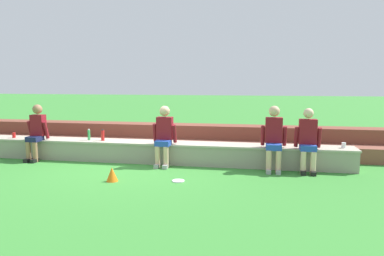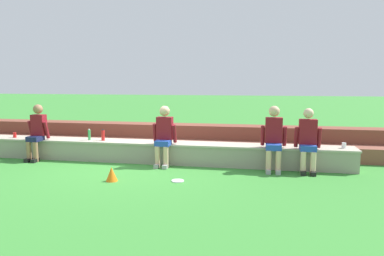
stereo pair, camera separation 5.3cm
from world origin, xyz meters
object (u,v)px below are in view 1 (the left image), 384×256
Objects in this scene: person_left_of_center at (164,134)px; sports_cone at (112,174)px; plastic_cup_middle at (344,145)px; person_center at (274,136)px; water_bottle_mid_right at (103,135)px; person_far_left at (36,131)px; water_bottle_mid_left at (89,135)px; plastic_cup_left_end at (14,135)px; frisbee at (178,181)px; person_right_of_center at (308,139)px.

sports_cone is (-0.63, -1.40, -0.58)m from person_left_of_center.
person_center is at bearing -168.40° from plastic_cup_middle.
person_left_of_center is at bearing -9.14° from water_bottle_mid_right.
person_far_left reaches higher than water_bottle_mid_left.
plastic_cup_left_end is (-2.35, -0.00, -0.06)m from water_bottle_mid_right.
person_left_of_center reaches higher than frisbee.
person_right_of_center is 3.97m from sports_cone.
plastic_cup_middle reaches higher than sports_cone.
person_center is 10.60× the size of plastic_cup_left_end.
plastic_cup_middle is at bearing 11.60° from person_center.
person_left_of_center reaches higher than water_bottle_mid_right.
person_center is at bearing 33.87° from frisbee.
plastic_cup_left_end is at bearing 177.77° from person_right_of_center.
person_center is 4.29m from water_bottle_mid_left.
person_right_of_center reaches higher than plastic_cup_middle.
plastic_cup_left_end is 1.12× the size of plastic_cup_middle.
plastic_cup_left_end is (-3.91, 0.25, -0.17)m from person_left_of_center.
sports_cone is (3.27, -1.65, -0.40)m from plastic_cup_left_end.
water_bottle_mid_left is 0.99× the size of sports_cone.
person_right_of_center is at bearing -2.90° from person_center.
water_bottle_mid_left is at bearing 12.84° from person_far_left.
person_center reaches higher than plastic_cup_left_end.
water_bottle_mid_left is at bearing 171.92° from person_left_of_center.
person_right_of_center is 4.61m from water_bottle_mid_right.
plastic_cup_left_end is at bearing 177.85° from person_center.
frisbee is (-3.22, -1.49, -0.52)m from plastic_cup_middle.
frisbee is (2.15, -1.43, -0.59)m from water_bottle_mid_right.
water_bottle_mid_left is 0.36m from water_bottle_mid_right.
plastic_cup_middle is at bearing 0.46° from plastic_cup_left_end.
plastic_cup_left_end is 0.48× the size of sports_cone.
sports_cone is at bearing -52.44° from water_bottle_mid_left.
person_right_of_center is (6.16, -0.02, -0.01)m from person_far_left.
water_bottle_mid_left is at bearing 127.56° from sports_cone.
person_center reaches higher than plastic_cup_middle.
person_far_left is 6.94m from plastic_cup_middle.
water_bottle_mid_right is (-4.60, 0.27, -0.10)m from person_right_of_center.
water_bottle_mid_left is at bearing 0.69° from plastic_cup_left_end.
water_bottle_mid_left is 2.06× the size of plastic_cup_left_end.
person_center is 5.14× the size of water_bottle_mid_left.
sports_cone is (-3.68, -1.38, -0.56)m from person_right_of_center.
frisbee is at bearing -63.51° from person_left_of_center.
frisbee is (-2.46, -1.16, -0.69)m from person_right_of_center.
sports_cone is at bearing -114.43° from person_left_of_center.
plastic_cup_left_end is 4.75m from frisbee.
plastic_cup_middle is (1.45, 0.30, -0.19)m from person_center.
person_center is 1.49m from plastic_cup_middle.
water_bottle_mid_left is (-4.96, 0.29, -0.10)m from person_right_of_center.
water_bottle_mid_left is 0.99× the size of water_bottle_mid_right.
person_left_of_center reaches higher than water_bottle_mid_left.
person_left_of_center is at bearing 179.59° from person_right_of_center.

